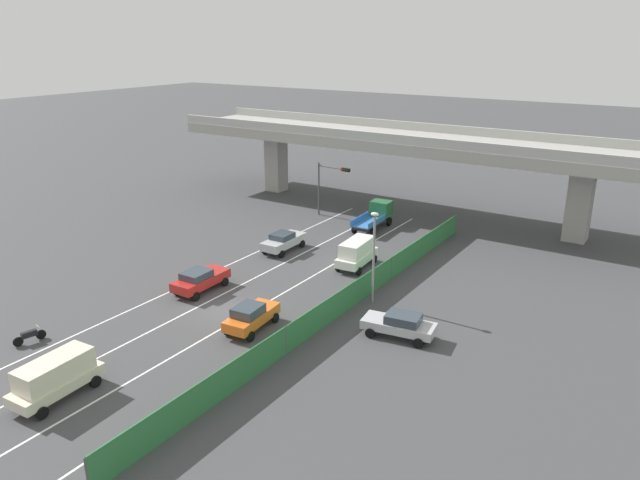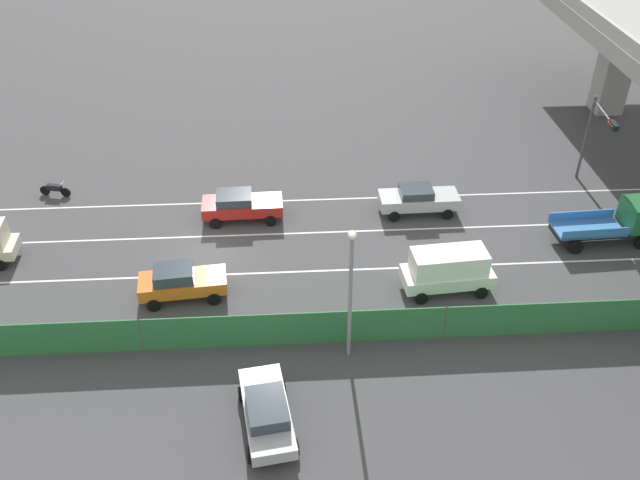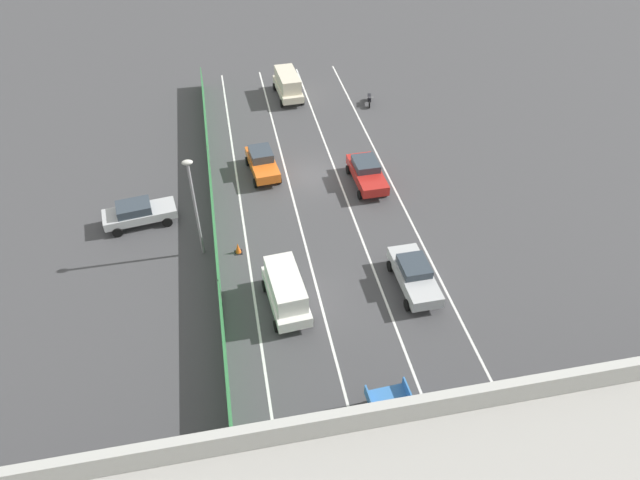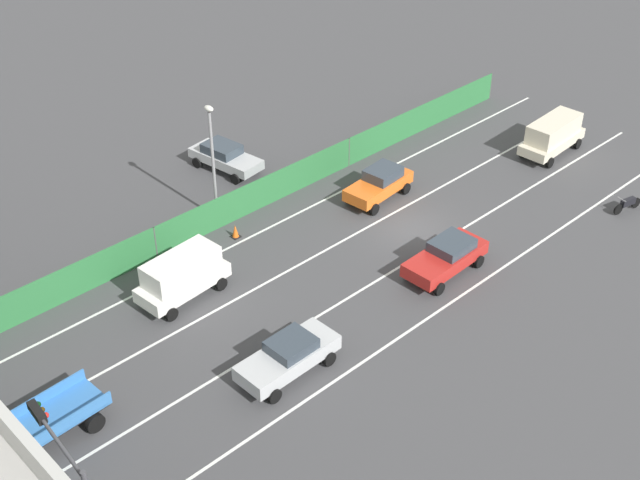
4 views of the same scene
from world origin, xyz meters
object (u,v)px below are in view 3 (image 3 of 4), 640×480
(car_sedan_silver, at_px, (414,275))
(parked_wagon_silver, at_px, (138,212))
(traffic_cone, at_px, (238,248))
(car_van_white, at_px, (286,290))
(flatbed_truck_blue, at_px, (414,459))
(car_van_cream, at_px, (288,84))
(street_lamp, at_px, (194,199))
(car_taxi_orange, at_px, (262,162))
(traffic_light, at_px, (563,404))
(motorcycle, at_px, (369,99))
(car_sedan_red, at_px, (367,172))

(car_sedan_silver, relative_size, parked_wagon_silver, 0.98)
(parked_wagon_silver, distance_m, traffic_cone, 7.18)
(car_van_white, xyz_separation_m, flatbed_truck_blue, (-3.72, 10.40, -0.05))
(car_van_cream, relative_size, street_lamp, 0.74)
(car_taxi_orange, xyz_separation_m, street_lamp, (4.54, 7.80, 3.10))
(car_sedan_silver, distance_m, traffic_cone, 10.60)
(car_van_cream, xyz_separation_m, parked_wagon_silver, (11.95, 15.56, -0.37))
(car_sedan_silver, height_order, street_lamp, street_lamp)
(car_taxi_orange, bearing_deg, traffic_light, 111.00)
(car_van_cream, bearing_deg, car_van_white, 81.18)
(motorcycle, bearing_deg, parked_wagon_silver, 34.92)
(car_sedan_red, height_order, car_sedan_silver, car_sedan_red)
(car_taxi_orange, distance_m, motorcycle, 13.44)
(car_sedan_red, xyz_separation_m, traffic_cone, (9.42, 5.56, -0.58))
(parked_wagon_silver, bearing_deg, car_sedan_red, -174.27)
(car_sedan_silver, distance_m, traffic_light, 11.41)
(car_taxi_orange, xyz_separation_m, car_van_white, (0.23, 13.11, 0.33))
(car_van_cream, xyz_separation_m, car_taxi_orange, (3.57, 11.34, -0.31))
(car_van_white, distance_m, flatbed_truck_blue, 11.05)
(car_van_cream, distance_m, traffic_light, 35.65)
(parked_wagon_silver, relative_size, traffic_light, 0.85)
(car_van_cream, distance_m, traffic_cone, 20.50)
(car_taxi_orange, height_order, motorcycle, car_taxi_orange)
(street_lamp, bearing_deg, car_taxi_orange, -120.17)
(car_van_cream, xyz_separation_m, motorcycle, (-6.63, 2.60, -0.79))
(car_taxi_orange, xyz_separation_m, car_sedan_red, (-6.97, 2.68, -0.02))
(traffic_light, bearing_deg, car_sedan_silver, -78.94)
(traffic_light, height_order, street_lamp, street_lamp)
(car_sedan_silver, distance_m, motorcycle, 21.96)
(car_sedan_silver, relative_size, street_lamp, 0.70)
(flatbed_truck_blue, xyz_separation_m, street_lamp, (8.03, -15.71, 2.82))
(car_sedan_red, relative_size, flatbed_truck_blue, 0.82)
(car_sedan_red, height_order, parked_wagon_silver, car_sedan_red)
(car_taxi_orange, height_order, car_van_white, car_van_white)
(car_sedan_silver, bearing_deg, car_van_white, 1.09)
(motorcycle, bearing_deg, traffic_cone, 53.32)
(car_sedan_silver, xyz_separation_m, street_lamp, (11.55, -5.17, 3.13))
(car_taxi_orange, distance_m, parked_wagon_silver, 9.38)
(car_van_cream, xyz_separation_m, traffic_light, (-5.56, 35.11, 2.68))
(motorcycle, relative_size, street_lamp, 0.29)
(parked_wagon_silver, height_order, traffic_light, traffic_light)
(car_van_white, height_order, street_lamp, street_lamp)
(car_van_white, relative_size, car_sedan_silver, 0.99)
(car_sedan_red, xyz_separation_m, car_sedan_silver, (-0.05, 10.30, -0.01))
(car_sedan_silver, height_order, motorcycle, car_sedan_silver)
(flatbed_truck_blue, height_order, traffic_cone, flatbed_truck_blue)
(car_sedan_silver, distance_m, street_lamp, 13.04)
(car_taxi_orange, xyz_separation_m, parked_wagon_silver, (8.38, 4.22, -0.06))
(car_van_cream, distance_m, car_sedan_silver, 24.56)
(car_sedan_silver, xyz_separation_m, motorcycle, (-3.18, -21.72, -0.45))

